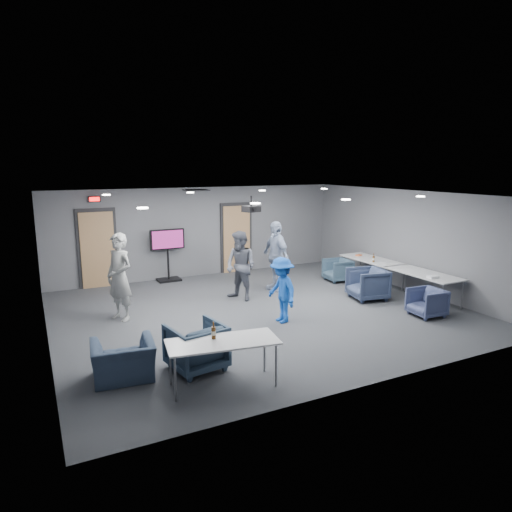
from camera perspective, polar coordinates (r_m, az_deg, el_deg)
name	(u,v)px	position (r m, az deg, el deg)	size (l,w,h in m)	color
floor	(259,311)	(10.72, 0.41, -6.92)	(9.00, 9.00, 0.00)	#34373B
ceiling	(259,195)	(10.21, 0.43, 7.63)	(9.00, 9.00, 0.00)	white
wall_back	(200,232)	(14.01, -7.04, 3.00)	(9.00, 0.02, 2.70)	slate
wall_front	(380,300)	(7.16, 15.20, -5.38)	(9.00, 0.02, 2.70)	slate
wall_left	(42,276)	(9.29, -25.16, -2.25)	(0.02, 8.00, 2.70)	slate
wall_right	(407,240)	(13.03, 18.35, 1.88)	(0.02, 8.00, 2.70)	slate
door_left	(98,249)	(13.33, -19.18, 0.80)	(1.06, 0.17, 2.24)	black
door_right	(236,238)	(14.45, -2.47, 2.20)	(1.06, 0.17, 2.24)	black
exit_sign	(94,199)	(13.14, -19.56, 6.72)	(0.32, 0.08, 0.16)	black
hvac_diffuser	(196,190)	(12.59, -7.49, 8.17)	(0.60, 0.60, 0.03)	black
downlights	(259,196)	(10.21, 0.43, 7.55)	(6.18, 3.78, 0.02)	white
person_a	(120,277)	(10.35, -16.68, -2.54)	(0.70, 0.46, 1.93)	#989B98
person_b	(241,266)	(11.40, -1.93, -1.26)	(0.85, 0.66, 1.75)	#505561
person_c	(276,256)	(12.32, 2.47, 0.02)	(1.11, 0.46, 1.89)	#9AAAC6
person_d	(282,290)	(9.84, 3.24, -4.26)	(0.92, 0.53, 1.43)	#1B4FB2
chair_right_a	(338,270)	(13.59, 10.18, -1.74)	(0.70, 0.72, 0.65)	#3B5266
chair_right_b	(367,284)	(11.90, 13.75, -3.42)	(0.84, 0.87, 0.79)	#323D56
chair_right_c	(427,302)	(11.00, 20.55, -5.46)	(0.68, 0.70, 0.64)	#3E476B
chair_front_a	(196,346)	(7.78, -7.49, -11.15)	(0.84, 0.87, 0.79)	#334559
chair_front_b	(123,361)	(7.70, -16.26, -12.45)	(0.96, 0.84, 0.62)	#334259
table_right_a	(372,260)	(13.37, 14.29, -0.54)	(0.81, 1.95, 0.73)	silver
table_right_b	(423,275)	(12.04, 20.19, -2.19)	(0.82, 1.97, 0.73)	silver
table_front_left	(223,344)	(7.08, -4.18, -10.91)	(1.78, 0.96, 0.73)	silver
bottle_front	(214,332)	(7.12, -5.32, -9.50)	(0.07, 0.07, 0.27)	#542F0E
bottle_right	(374,259)	(12.94, 14.48, -0.35)	(0.06, 0.06, 0.24)	#542F0E
snack_box	(359,255)	(13.74, 12.72, 0.10)	(0.17, 0.11, 0.04)	orange
wrapper	(433,277)	(11.56, 21.25, -2.45)	(0.24, 0.17, 0.06)	white
tv_stand	(168,252)	(13.53, -10.96, 0.52)	(1.00, 0.48, 1.54)	black
projector	(251,209)	(10.15, -0.59, 5.94)	(0.40, 0.37, 0.36)	black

